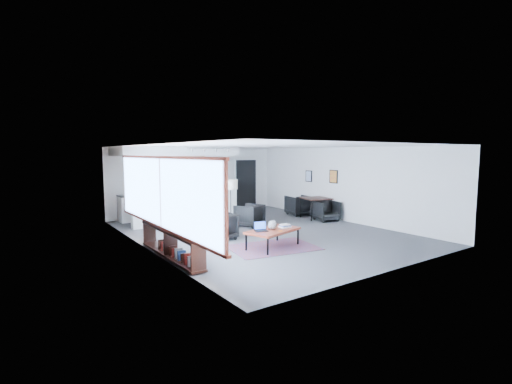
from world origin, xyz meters
TOP-DOWN VIEW (x-y plane):
  - room at (0.00, 0.00)m, footprint 7.02×9.02m
  - window at (-3.46, -0.90)m, footprint 0.10×5.95m
  - console at (-3.30, -1.05)m, footprint 0.35×3.00m
  - kitchenette at (-1.20, 3.71)m, footprint 4.20×1.96m
  - doorway at (2.30, 4.42)m, footprint 1.10×0.12m
  - track_light at (-0.59, 2.20)m, footprint 1.60×0.07m
  - wall_art_lower at (3.47, 0.40)m, footprint 0.03×0.38m
  - wall_art_upper at (3.47, 1.70)m, footprint 0.03×0.34m
  - kilim_rug at (-0.83, -1.64)m, footprint 2.39×1.82m
  - coffee_table at (-0.83, -1.64)m, footprint 1.60×1.15m
  - laptop at (-1.18, -1.58)m, footprint 0.39×0.35m
  - ceramic_pot at (-0.84, -1.63)m, footprint 0.23×0.23m
  - book_stack at (-0.41, -1.60)m, footprint 0.28×0.23m
  - coaster at (-0.80, -1.90)m, footprint 0.13×0.13m
  - armchair_left at (-1.43, -0.03)m, footprint 0.85×0.81m
  - armchair_right at (0.22, 1.02)m, footprint 1.01×0.98m
  - floor_lamp at (-0.50, 0.99)m, footprint 0.47×0.47m
  - dining_table at (3.00, 0.80)m, footprint 1.11×1.11m
  - dining_chair_near at (3.00, 0.26)m, footprint 0.77×0.74m
  - dining_chair_far at (3.00, 1.74)m, footprint 0.79×0.75m
  - microwave at (-0.11, 4.15)m, footprint 0.57×0.35m

SIDE VIEW (x-z plane):
  - kilim_rug at x=-0.83m, z-range 0.00..0.01m
  - console at x=-3.30m, z-range -0.07..0.73m
  - dining_chair_near at x=3.00m, z-range 0.00..0.67m
  - dining_chair_far at x=3.00m, z-range 0.00..0.72m
  - armchair_left at x=-1.43m, z-range 0.00..0.79m
  - armchair_right at x=0.22m, z-range 0.00..0.80m
  - coffee_table at x=-0.83m, z-range 0.20..0.67m
  - coaster at x=-0.80m, z-range 0.47..0.47m
  - book_stack at x=-0.41m, z-range 0.47..0.55m
  - laptop at x=-1.18m, z-range 0.42..0.65m
  - ceramic_pot at x=-0.84m, z-range 0.47..0.70m
  - dining_table at x=3.00m, z-range 0.32..1.09m
  - doorway at x=2.30m, z-range 0.00..2.15m
  - microwave at x=-0.11m, z-range 0.93..1.29m
  - room at x=0.00m, z-range -0.01..2.61m
  - floor_lamp at x=-0.50m, z-range 0.58..2.14m
  - kitchenette at x=-1.20m, z-range 0.08..2.68m
  - window at x=-3.46m, z-range 0.63..2.29m
  - wall_art_upper at x=3.47m, z-range 1.28..1.72m
  - wall_art_lower at x=3.47m, z-range 1.31..1.79m
  - track_light at x=-0.59m, z-range 2.45..2.60m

